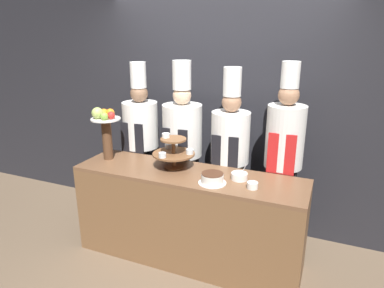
% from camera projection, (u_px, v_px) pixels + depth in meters
% --- Properties ---
extents(ground_plane, '(14.00, 14.00, 0.00)m').
position_uv_depth(ground_plane, '(176.00, 274.00, 3.17)').
color(ground_plane, brown).
extents(wall_back, '(10.00, 0.06, 2.80)m').
position_uv_depth(wall_back, '(219.00, 103.00, 3.76)').
color(wall_back, '#232328').
rests_on(wall_back, ground_plane).
extents(buffet_counter, '(2.16, 0.58, 0.90)m').
position_uv_depth(buffet_counter, '(188.00, 216.00, 3.28)').
color(buffet_counter, brown).
rests_on(buffet_counter, ground_plane).
extents(tiered_stand, '(0.40, 0.40, 0.33)m').
position_uv_depth(tiered_stand, '(173.00, 151.00, 3.22)').
color(tiered_stand, brown).
rests_on(tiered_stand, buffet_counter).
extents(fruit_pedestal, '(0.29, 0.29, 0.54)m').
position_uv_depth(fruit_pedestal, '(105.00, 126.00, 3.41)').
color(fruit_pedestal, brown).
rests_on(fruit_pedestal, buffet_counter).
extents(cake_round, '(0.24, 0.24, 0.09)m').
position_uv_depth(cake_round, '(212.00, 178.00, 2.91)').
color(cake_round, white).
rests_on(cake_round, buffet_counter).
extents(cup_white, '(0.09, 0.09, 0.05)m').
position_uv_depth(cup_white, '(252.00, 185.00, 2.82)').
color(cup_white, white).
rests_on(cup_white, buffet_counter).
extents(serving_bowl_far, '(0.14, 0.14, 0.16)m').
position_uv_depth(serving_bowl_far, '(239.00, 176.00, 3.00)').
color(serving_bowl_far, white).
rests_on(serving_bowl_far, buffet_counter).
extents(chef_left, '(0.39, 0.39, 1.85)m').
position_uv_depth(chef_left, '(141.00, 140.00, 3.83)').
color(chef_left, black).
rests_on(chef_left, ground_plane).
extents(chef_center_left, '(0.41, 0.41, 1.88)m').
position_uv_depth(chef_center_left, '(182.00, 145.00, 3.64)').
color(chef_center_left, '#28282D').
rests_on(chef_center_left, ground_plane).
extents(chef_center_right, '(0.38, 0.38, 1.83)m').
position_uv_depth(chef_center_right, '(230.00, 153.00, 3.45)').
color(chef_center_right, '#28282D').
rests_on(chef_center_right, ground_plane).
extents(chef_right, '(0.36, 0.36, 1.90)m').
position_uv_depth(chef_right, '(284.00, 154.00, 3.23)').
color(chef_right, '#28282D').
rests_on(chef_right, ground_plane).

